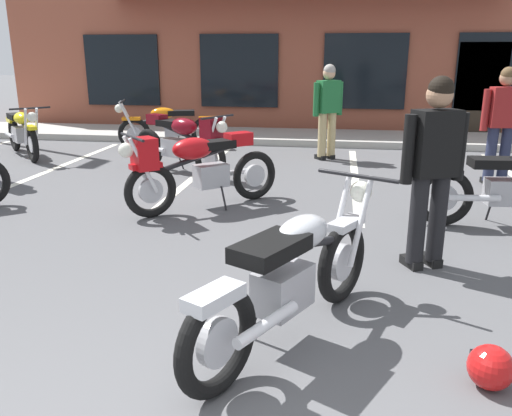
% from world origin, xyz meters
% --- Properties ---
extents(ground_plane, '(80.00, 80.00, 0.00)m').
position_xyz_m(ground_plane, '(0.00, 3.39, 0.00)').
color(ground_plane, '#515154').
extents(sidewalk_kerb, '(22.00, 1.80, 0.14)m').
position_xyz_m(sidewalk_kerb, '(0.00, 10.41, 0.07)').
color(sidewalk_kerb, '#A8A59E').
rests_on(sidewalk_kerb, ground_plane).
extents(brick_storefront_building, '(14.82, 6.53, 3.95)m').
position_xyz_m(brick_storefront_building, '(0.00, 14.39, 1.98)').
color(brick_storefront_building, brown).
rests_on(brick_storefront_building, ground_plane).
extents(painted_stall_lines, '(12.49, 4.80, 0.01)m').
position_xyz_m(painted_stall_lines, '(0.00, 6.81, 0.00)').
color(painted_stall_lines, silver).
rests_on(painted_stall_lines, ground_plane).
extents(motorcycle_foreground_classic, '(1.25, 1.92, 0.98)m').
position_xyz_m(motorcycle_foreground_classic, '(0.71, 1.97, 0.46)').
color(motorcycle_foreground_classic, black).
rests_on(motorcycle_foreground_classic, ground_plane).
extents(motorcycle_red_sportbike, '(1.64, 1.66, 0.98)m').
position_xyz_m(motorcycle_red_sportbike, '(-4.84, 7.68, 0.46)').
color(motorcycle_red_sportbike, black).
rests_on(motorcycle_red_sportbike, ground_plane).
extents(motorcycle_black_cruiser, '(1.87, 1.33, 0.98)m').
position_xyz_m(motorcycle_black_cruiser, '(-1.47, 6.73, 0.53)').
color(motorcycle_black_cruiser, black).
rests_on(motorcycle_black_cruiser, ground_plane).
extents(motorcycle_orange_scrambler, '(1.70, 1.60, 0.98)m').
position_xyz_m(motorcycle_orange_scrambler, '(-0.72, 4.83, 0.53)').
color(motorcycle_orange_scrambler, black).
rests_on(motorcycle_orange_scrambler, ground_plane).
extents(motorcycle_cream_vintage, '(2.05, 0.96, 0.98)m').
position_xyz_m(motorcycle_cream_vintage, '(-2.39, 8.87, 0.46)').
color(motorcycle_cream_vintage, black).
rests_on(motorcycle_cream_vintage, ground_plane).
extents(person_in_black_shirt, '(0.59, 0.39, 1.68)m').
position_xyz_m(person_in_black_shirt, '(1.77, 3.38, 0.95)').
color(person_in_black_shirt, black).
rests_on(person_in_black_shirt, ground_plane).
extents(person_by_back_row, '(0.61, 0.31, 1.68)m').
position_xyz_m(person_by_back_row, '(3.24, 6.75, 0.95)').
color(person_by_back_row, black).
rests_on(person_by_back_row, ground_plane).
extents(person_near_building, '(0.55, 0.43, 1.68)m').
position_xyz_m(person_near_building, '(0.75, 8.28, 0.95)').
color(person_near_building, black).
rests_on(person_near_building, ground_plane).
extents(helmet_on_pavement, '(0.26, 0.26, 0.26)m').
position_xyz_m(helmet_on_pavement, '(1.88, 1.61, 0.13)').
color(helmet_on_pavement, '#B71414').
rests_on(helmet_on_pavement, ground_plane).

